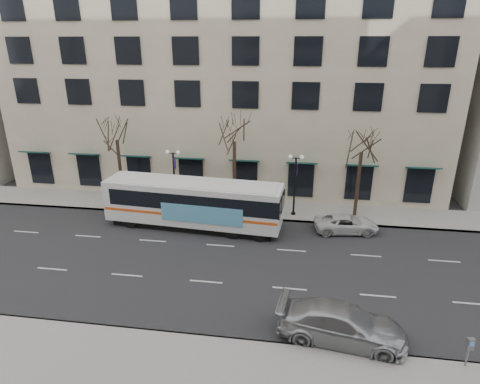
% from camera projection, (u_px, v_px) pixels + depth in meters
% --- Properties ---
extents(ground, '(160.00, 160.00, 0.00)m').
position_uv_depth(ground, '(214.00, 262.00, 26.23)').
color(ground, black).
rests_on(ground, ground).
extents(sidewalk_far, '(80.00, 4.00, 0.15)m').
position_uv_depth(sidewalk_far, '(293.00, 211.00, 33.86)').
color(sidewalk_far, gray).
rests_on(sidewalk_far, ground).
extents(building_hotel, '(40.00, 20.00, 24.00)m').
position_uv_depth(building_hotel, '(233.00, 57.00, 41.68)').
color(building_hotel, '#B8AA8C').
rests_on(building_hotel, ground).
extents(tree_far_left, '(3.60, 3.60, 8.34)m').
position_uv_depth(tree_far_left, '(116.00, 129.00, 33.34)').
color(tree_far_left, black).
rests_on(tree_far_left, ground).
extents(tree_far_mid, '(3.60, 3.60, 8.55)m').
position_uv_depth(tree_far_mid, '(234.00, 130.00, 31.93)').
color(tree_far_mid, black).
rests_on(tree_far_mid, ground).
extents(tree_far_right, '(3.60, 3.60, 8.06)m').
position_uv_depth(tree_far_right, '(363.00, 140.00, 30.76)').
color(tree_far_right, black).
rests_on(tree_far_right, ground).
extents(lamp_post_left, '(1.22, 0.45, 5.21)m').
position_uv_depth(lamp_post_left, '(174.00, 177.00, 33.44)').
color(lamp_post_left, black).
rests_on(lamp_post_left, ground).
extents(lamp_post_right, '(1.22, 0.45, 5.21)m').
position_uv_depth(lamp_post_right, '(295.00, 182.00, 32.10)').
color(lamp_post_right, black).
rests_on(lamp_post_right, ground).
extents(city_bus, '(13.78, 4.07, 3.68)m').
position_uv_depth(city_bus, '(194.00, 203.00, 30.56)').
color(city_bus, white).
rests_on(city_bus, ground).
extents(silver_car, '(6.41, 3.30, 1.78)m').
position_uv_depth(silver_car, '(342.00, 324.00, 19.17)').
color(silver_car, '#AAACB1').
rests_on(silver_car, ground).
extents(white_pickup, '(4.99, 2.78, 1.32)m').
position_uv_depth(white_pickup, '(346.00, 224.00, 30.22)').
color(white_pickup, silver).
rests_on(white_pickup, ground).
extents(pay_station, '(0.35, 0.26, 1.46)m').
position_uv_depth(pay_station, '(470.00, 346.00, 17.33)').
color(pay_station, slate).
rests_on(pay_station, sidewalk_near).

